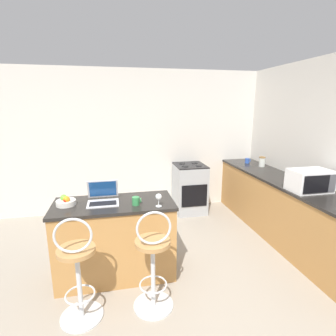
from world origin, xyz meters
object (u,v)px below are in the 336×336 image
fruit_bowl (66,202)px  mug_green (136,201)px  stove_range (190,188)px  wine_glass_tall (159,197)px  microwave (310,181)px  mug_blue (247,161)px  storage_jar (262,162)px  bar_stool_near (78,271)px  bar_stool_far (153,262)px  laptop (103,197)px

fruit_bowl → mug_green: bearing=-11.2°
stove_range → wine_glass_tall: size_ratio=6.39×
mug_green → microwave: bearing=0.8°
mug_blue → storage_jar: storage_jar is taller
mug_green → storage_jar: storage_jar is taller
mug_blue → fruit_bowl: fruit_bowl is taller
bar_stool_near → mug_blue: 3.61m
bar_stool_near → bar_stool_far: bearing=0.0°
wine_glass_tall → storage_jar: bearing=35.1°
stove_range → fruit_bowl: 2.55m
microwave → storage_jar: size_ratio=2.82×
storage_jar → microwave: bearing=-96.9°
laptop → microwave: size_ratio=0.69×
microwave → bar_stool_far: bearing=-165.8°
bar_stool_near → fruit_bowl: bar_stool_near is taller
mug_green → storage_jar: size_ratio=0.56×
mug_green → wine_glass_tall: 0.26m
storage_jar → wine_glass_tall: bearing=-144.9°
laptop → fruit_bowl: size_ratio=1.65×
bar_stool_far → mug_green: bearing=101.9°
bar_stool_near → laptop: size_ratio=3.10×
microwave → stove_range: microwave is taller
bar_stool_far → wine_glass_tall: bar_stool_far is taller
bar_stool_near → storage_jar: (2.94, 1.90, 0.49)m
bar_stool_far → stove_range: size_ratio=1.16×
microwave → storage_jar: bearing=83.1°
wine_glass_tall → laptop: bearing=156.2°
bar_stool_near → stove_range: (1.73, 2.29, -0.05)m
mug_green → bar_stool_far: bearing=-78.1°
bar_stool_near → mug_blue: (2.82, 2.21, 0.45)m
microwave → storage_jar: 1.38m
bar_stool_near → fruit_bowl: bearing=104.4°
mug_blue → wine_glass_tall: wine_glass_tall is taller
laptop → fruit_bowl: bearing=-177.5°
microwave → mug_blue: 1.68m
laptop → microwave: bearing=-3.1°
stove_range → mug_blue: bearing=-4.3°
bar_stool_near → wine_glass_tall: size_ratio=7.40×
laptop → storage_jar: size_ratio=1.95×
fruit_bowl → microwave: bearing=-2.3°
laptop → bar_stool_near: bearing=-108.9°
wine_glass_tall → mug_blue: bearing=41.9°
laptop → mug_green: size_ratio=3.45×
mug_green → storage_jar: bearing=30.7°
laptop → stove_range: bearing=47.3°
laptop → fruit_bowl: 0.40m
mug_blue → fruit_bowl: bearing=-152.5°
wine_glass_tall → fruit_bowl: size_ratio=0.69×
bar_stool_near → mug_green: bar_stool_near is taller
mug_blue → bar_stool_far: bearing=-134.1°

